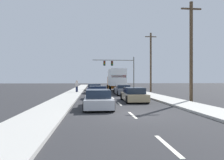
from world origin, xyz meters
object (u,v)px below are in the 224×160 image
(box_truck, at_px, (116,79))
(car_gray, at_px, (122,90))
(car_navy, at_px, (94,89))
(utility_pole_mid, at_px, (151,61))
(car_black, at_px, (93,87))
(traffic_signal_mast, at_px, (117,66))
(car_blue, at_px, (98,93))
(car_silver, at_px, (98,99))
(car_tan, at_px, (134,95))
(pedestrian_near_corner, at_px, (77,86))
(utility_pole_near, at_px, (191,50))

(box_truck, relative_size, car_gray, 1.74)
(car_navy, distance_m, utility_pole_mid, 10.04)
(car_black, relative_size, car_navy, 0.94)
(car_navy, xyz_separation_m, traffic_signal_mast, (4.73, 12.22, 4.21))
(car_black, bearing_deg, car_blue, -88.64)
(car_silver, bearing_deg, car_gray, 73.44)
(car_gray, relative_size, car_tan, 1.07)
(car_silver, distance_m, utility_pole_mid, 19.91)
(car_black, bearing_deg, traffic_signal_mast, 39.89)
(traffic_signal_mast, xyz_separation_m, utility_pole_mid, (4.15, -10.08, -0.03))
(box_truck, xyz_separation_m, car_gray, (-0.16, -8.16, -1.45))
(car_tan, distance_m, traffic_signal_mast, 24.11)
(box_truck, bearing_deg, car_tan, -91.29)
(box_truck, height_order, car_gray, box_truck)
(car_tan, xyz_separation_m, pedestrian_near_corner, (-5.79, 11.93, 0.40))
(utility_pole_near, relative_size, pedestrian_near_corner, 5.19)
(car_silver, bearing_deg, car_tan, 49.18)
(car_blue, xyz_separation_m, car_tan, (3.03, -3.35, 0.01))
(car_gray, xyz_separation_m, car_tan, (-0.21, -7.82, -0.01))
(car_blue, relative_size, car_tan, 1.00)
(car_blue, xyz_separation_m, pedestrian_near_corner, (-2.76, 8.59, 0.41))
(utility_pole_near, bearing_deg, pedestrian_near_corner, 130.11)
(car_black, relative_size, car_blue, 1.00)
(car_navy, xyz_separation_m, box_truck, (3.65, 4.51, 1.44))
(car_black, distance_m, traffic_signal_mast, 7.63)
(car_silver, bearing_deg, pedestrian_near_corner, 99.25)
(box_truck, bearing_deg, car_navy, -129.01)
(traffic_signal_mast, xyz_separation_m, utility_pole_near, (3.44, -24.42, -0.36))
(pedestrian_near_corner, bearing_deg, car_black, 72.89)
(car_silver, relative_size, pedestrian_near_corner, 2.78)
(car_gray, distance_m, pedestrian_near_corner, 7.28)
(car_blue, xyz_separation_m, traffic_signal_mast, (4.47, 20.34, 4.24))
(car_gray, relative_size, traffic_signal_mast, 0.55)
(car_black, relative_size, utility_pole_mid, 0.48)
(car_blue, bearing_deg, car_black, 91.36)
(box_truck, distance_m, car_gray, 8.29)
(car_black, distance_m, car_silver, 23.38)
(utility_pole_near, bearing_deg, traffic_signal_mast, 98.03)
(car_gray, bearing_deg, car_navy, 133.79)
(car_blue, bearing_deg, utility_pole_near, -27.24)
(box_truck, relative_size, car_tan, 1.86)
(utility_pole_near, height_order, pedestrian_near_corner, utility_pole_near)
(car_black, bearing_deg, box_truck, -44.00)
(pedestrian_near_corner, bearing_deg, car_silver, -80.75)
(utility_pole_near, xyz_separation_m, utility_pole_mid, (0.70, 14.33, 0.32))
(car_tan, bearing_deg, car_black, 99.88)
(car_black, distance_m, car_blue, 16.29)
(box_truck, distance_m, traffic_signal_mast, 8.26)
(box_truck, distance_m, utility_pole_near, 17.48)
(car_gray, bearing_deg, car_silver, -106.56)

